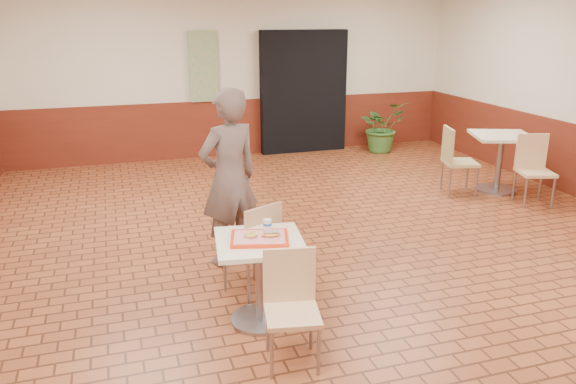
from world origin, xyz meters
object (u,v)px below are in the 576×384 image
object	(u,v)px
chair_main_back	(256,245)
potted_plant	(382,127)
chair_second_front	(534,165)
ring_donut	(251,235)
long_john_donut	(271,234)
chair_main_front	(291,301)
serving_tray	(259,238)
customer	(229,178)
paper_cup	(267,224)
main_table	(260,267)
second_table	(500,153)
chair_second_left	(455,157)

from	to	relation	value
chair_main_back	potted_plant	xyz separation A→B (m)	(3.63, 4.74, -0.02)
chair_second_front	ring_donut	bearing A→B (deg)	-140.88
long_john_donut	chair_main_front	bearing A→B (deg)	-90.66
chair_main_front	ring_donut	size ratio (longest dim) A/B	8.09
chair_main_back	serving_tray	size ratio (longest dim) A/B	1.93
customer	paper_cup	xyz separation A→B (m)	(0.08, -1.12, -0.09)
chair_main_front	ring_donut	xyz separation A→B (m)	(-0.15, 0.60, 0.31)
main_table	long_john_donut	world-z (taller)	long_john_donut
customer	chair_second_front	xyz separation A→B (m)	(4.30, 0.66, -0.38)
ring_donut	chair_main_front	bearing A→B (deg)	-76.20
serving_tray	ring_donut	xyz separation A→B (m)	(-0.07, 0.02, 0.03)
serving_tray	ring_donut	distance (m)	0.08
chair_second_front	main_table	bearing A→B (deg)	-140.30
main_table	chair_second_front	world-z (taller)	chair_second_front
chair_main_front	main_table	bearing A→B (deg)	108.61
second_table	potted_plant	distance (m)	2.76
chair_main_back	serving_tray	world-z (taller)	chair_main_back
ring_donut	paper_cup	size ratio (longest dim) A/B	1.17
potted_plant	chair_main_back	bearing A→B (deg)	-127.42
serving_tray	ring_donut	world-z (taller)	ring_donut
chair_second_left	customer	bearing A→B (deg)	126.07
customer	serving_tray	xyz separation A→B (m)	(-0.02, -1.25, -0.15)
main_table	potted_plant	distance (m)	6.39
chair_main_back	chair_second_left	size ratio (longest dim) A/B	0.93
paper_cup	chair_main_back	bearing A→B (deg)	92.67
serving_tray	potted_plant	xyz separation A→B (m)	(3.71, 5.20, -0.28)
chair_main_back	paper_cup	distance (m)	0.46
chair_second_left	chair_second_front	distance (m)	1.03
second_table	chair_main_front	bearing A→B (deg)	-143.50
chair_main_front	long_john_donut	world-z (taller)	chair_main_front
chair_main_front	chair_second_front	size ratio (longest dim) A/B	0.91
main_table	customer	world-z (taller)	customer
chair_main_back	second_table	world-z (taller)	chair_main_back
chair_second_left	potted_plant	xyz separation A→B (m)	(0.18, 2.63, -0.06)
ring_donut	chair_second_left	world-z (taller)	chair_second_left
chair_main_front	chair_second_left	xyz separation A→B (m)	(3.46, 3.15, 0.06)
serving_tray	chair_main_back	bearing A→B (deg)	79.31
second_table	chair_second_left	distance (m)	0.70
chair_main_front	potted_plant	bearing A→B (deg)	68.44
customer	serving_tray	size ratio (longest dim) A/B	3.93
long_john_donut	chair_second_front	bearing A→B (deg)	24.57
long_john_donut	second_table	distance (m)	4.85
serving_tray	chair_second_left	world-z (taller)	chair_second_left
serving_tray	long_john_donut	size ratio (longest dim) A/B	2.95
chair_main_front	potted_plant	world-z (taller)	potted_plant
ring_donut	potted_plant	size ratio (longest dim) A/B	0.11
main_table	potted_plant	size ratio (longest dim) A/B	0.78
main_table	chair_second_front	bearing A→B (deg)	23.83
serving_tray	long_john_donut	distance (m)	0.10
serving_tray	potted_plant	world-z (taller)	potted_plant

